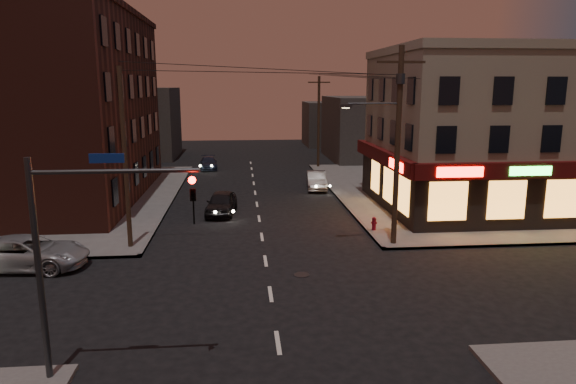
{
  "coord_description": "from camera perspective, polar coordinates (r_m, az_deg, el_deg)",
  "views": [
    {
      "loc": [
        -1.11,
        -19.33,
        8.21
      ],
      "look_at": [
        1.15,
        4.73,
        3.2
      ],
      "focal_mm": 32.0,
      "sensor_mm": 36.0,
      "label": 1
    }
  ],
  "objects": [
    {
      "name": "utility_pole_main",
      "position": [
        26.42,
        11.88,
        6.15
      ],
      "size": [
        4.2,
        0.44,
        10.0
      ],
      "color": "#382619",
      "rests_on": "sidewalk_ne"
    },
    {
      "name": "sedan_far",
      "position": [
        52.16,
        -8.83,
        3.19
      ],
      "size": [
        1.96,
        4.26,
        1.21
      ],
      "primitive_type": "imported",
      "rotation": [
        0.0,
        0.0,
        0.07
      ],
      "color": "#191F32",
      "rests_on": "ground"
    },
    {
      "name": "utility_pole_west",
      "position": [
        26.69,
        -17.66,
        3.5
      ],
      "size": [
        0.24,
        0.24,
        9.0
      ],
      "primitive_type": "cylinder",
      "color": "#382619",
      "rests_on": "sidewalk_nw"
    },
    {
      "name": "pizza_building",
      "position": [
        37.04,
        22.2,
        6.42
      ],
      "size": [
        15.85,
        12.85,
        10.5
      ],
      "color": "gray",
      "rests_on": "sidewalk_ne"
    },
    {
      "name": "bg_building_nw",
      "position": [
        62.61,
        -16.44,
        7.39
      ],
      "size": [
        9.0,
        10.0,
        8.0
      ],
      "primitive_type": "cube",
      "color": "#3F3D3A",
      "rests_on": "ground"
    },
    {
      "name": "suv_cross",
      "position": [
        26.38,
        -27.04,
        -6.03
      ],
      "size": [
        5.61,
        2.94,
        1.51
      ],
      "primitive_type": "imported",
      "rotation": [
        0.0,
        0.0,
        1.49
      ],
      "color": "#9EA3A7",
      "rests_on": "ground"
    },
    {
      "name": "sidewalk_ne",
      "position": [
        43.59,
        20.75,
        0.19
      ],
      "size": [
        24.0,
        28.0,
        0.15
      ],
      "primitive_type": "cube",
      "color": "#514F4C",
      "rests_on": "ground"
    },
    {
      "name": "utility_pole_far",
      "position": [
        52.06,
        3.42,
        7.78
      ],
      "size": [
        0.26,
        0.26,
        9.0
      ],
      "primitive_type": "cylinder",
      "color": "#382619",
      "rests_on": "sidewalk_ne"
    },
    {
      "name": "brick_apartment",
      "position": [
        40.63,
        -24.89,
        8.45
      ],
      "size": [
        12.0,
        20.0,
        13.0
      ],
      "primitive_type": "cube",
      "color": "#471E16",
      "rests_on": "sidewalk_nw"
    },
    {
      "name": "sedan_mid",
      "position": [
        41.55,
        3.18,
        1.3
      ],
      "size": [
        1.87,
        4.43,
        1.42
      ],
      "primitive_type": "imported",
      "rotation": [
        0.0,
        0.0,
        -0.09
      ],
      "color": "slate",
      "rests_on": "ground"
    },
    {
      "name": "ground",
      "position": [
        21.03,
        -1.95,
        -11.27
      ],
      "size": [
        120.0,
        120.0,
        0.0
      ],
      "primitive_type": "plane",
      "color": "black",
      "rests_on": "ground"
    },
    {
      "name": "bg_building_ne_a",
      "position": [
        59.47,
        9.45,
        7.02
      ],
      "size": [
        10.0,
        12.0,
        7.0
      ],
      "primitive_type": "cube",
      "color": "#3F3D3A",
      "rests_on": "ground"
    },
    {
      "name": "traffic_signal",
      "position": [
        14.99,
        -22.53,
        -4.9
      ],
      "size": [
        4.49,
        0.32,
        6.47
      ],
      "color": "#333538",
      "rests_on": "ground"
    },
    {
      "name": "fire_hydrant",
      "position": [
        29.61,
        9.53,
        -3.41
      ],
      "size": [
        0.35,
        0.35,
        0.77
      ],
      "rotation": [
        0.0,
        0.0,
        -0.39
      ],
      "color": "maroon",
      "rests_on": "sidewalk_ne"
    },
    {
      "name": "bg_building_ne_b",
      "position": [
        72.71,
        5.08,
        7.56
      ],
      "size": [
        8.0,
        8.0,
        6.0
      ],
      "primitive_type": "cube",
      "color": "#3F3D3A",
      "rests_on": "ground"
    },
    {
      "name": "sedan_near",
      "position": [
        33.68,
        -7.41,
        -1.21
      ],
      "size": [
        2.22,
        4.48,
        1.47
      ],
      "primitive_type": "imported",
      "rotation": [
        0.0,
        0.0,
        -0.12
      ],
      "color": "black",
      "rests_on": "ground"
    },
    {
      "name": "sidewalk_nw",
      "position": [
        42.67,
        -28.56,
        -0.72
      ],
      "size": [
        24.0,
        28.0,
        0.15
      ],
      "primitive_type": "cube",
      "color": "#514F4C",
      "rests_on": "ground"
    }
  ]
}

